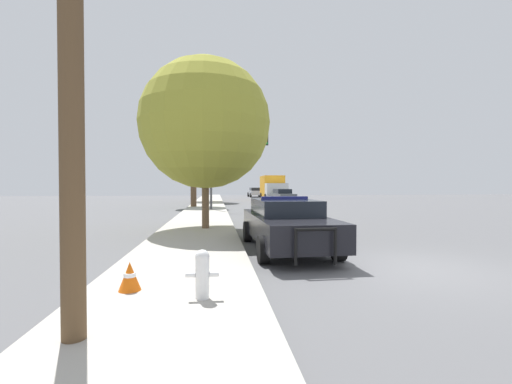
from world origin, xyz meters
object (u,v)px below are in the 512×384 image
car_background_oncoming (283,196)px  traffic_cone (130,276)px  traffic_light (233,153)px  tree_sidewalk_mid (193,154)px  tree_sidewalk_near (205,124)px  police_car (286,223)px  fire_hydrant (202,272)px  car_background_distant (255,192)px  tree_sidewalk_far (206,153)px  box_truck (273,187)px

car_background_oncoming → traffic_cone: 29.96m
traffic_light → tree_sidewalk_mid: bearing=133.8°
tree_sidewalk_near → police_car: bearing=-60.2°
police_car → car_background_oncoming: police_car is taller
fire_hydrant → traffic_cone: (-1.20, 0.54, -0.16)m
car_background_distant → tree_sidewalk_far: (-7.15, -15.69, 4.54)m
box_truck → traffic_cone: 36.54m
traffic_light → car_background_oncoming: bearing=60.2°
tree_sidewalk_near → tree_sidewalk_mid: 14.14m
box_truck → tree_sidewalk_mid: bearing=57.9°
car_background_oncoming → car_background_distant: (-0.73, 18.24, 0.01)m
police_car → tree_sidewalk_far: (-3.03, 27.46, 4.55)m
tree_sidewalk_near → tree_sidewalk_mid: (-1.36, 14.08, 0.06)m
fire_hydrant → car_background_oncoming: car_background_oncoming is taller
traffic_cone → police_car: bearing=48.5°
traffic_light → traffic_cone: 19.59m
police_car → tree_sidewalk_near: (-2.43, 4.25, 3.57)m
car_background_oncoming → tree_sidewalk_far: size_ratio=0.62×
traffic_cone → car_background_distant: bearing=80.9°
box_truck → tree_sidewalk_near: tree_sidewalk_near is taller
fire_hydrant → tree_sidewalk_mid: 23.14m
box_truck → tree_sidewalk_far: (-7.98, -4.19, 3.72)m
police_car → box_truck: 32.05m
traffic_light → tree_sidewalk_mid: size_ratio=0.91×
car_background_distant → tree_sidewalk_far: tree_sidewalk_far is taller
tree_sidewalk_mid → car_background_distant: bearing=72.3°
tree_sidewalk_mid → traffic_cone: (0.35, -22.22, -4.04)m
traffic_light → car_background_distant: bearing=80.2°
car_background_oncoming → box_truck: bearing=-94.4°
police_car → car_background_distant: bearing=-96.8°
police_car → traffic_cone: size_ratio=11.30×
traffic_light → tree_sidewalk_far: bearing=100.5°
traffic_light → traffic_cone: traffic_light is taller
car_background_distant → traffic_cone: bearing=-100.9°
fire_hydrant → tree_sidewalk_mid: tree_sidewalk_mid is taller
traffic_light → box_truck: (5.69, 16.51, -2.56)m
police_car → tree_sidewalk_near: tree_sidewalk_near is taller
fire_hydrant → traffic_light: traffic_light is taller
traffic_light → tree_sidewalk_mid: (-3.05, 3.18, 0.24)m
traffic_cone → fire_hydrant: bearing=-24.2°
police_car → tree_sidewalk_far: bearing=-85.0°
traffic_cone → tree_sidewalk_near: bearing=82.9°
car_background_distant → tree_sidewalk_near: size_ratio=0.69×
tree_sidewalk_near → box_truck: bearing=74.9°
tree_sidewalk_mid → fire_hydrant: bearing=-86.1°
car_background_distant → tree_sidewalk_mid: tree_sidewalk_mid is taller
fire_hydrant → car_background_distant: (6.35, 47.58, 0.25)m
tree_sidewalk_far → tree_sidewalk_mid: tree_sidewalk_far is taller
box_truck → traffic_cone: box_truck is taller
fire_hydrant → box_truck: (7.18, 36.08, 1.08)m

